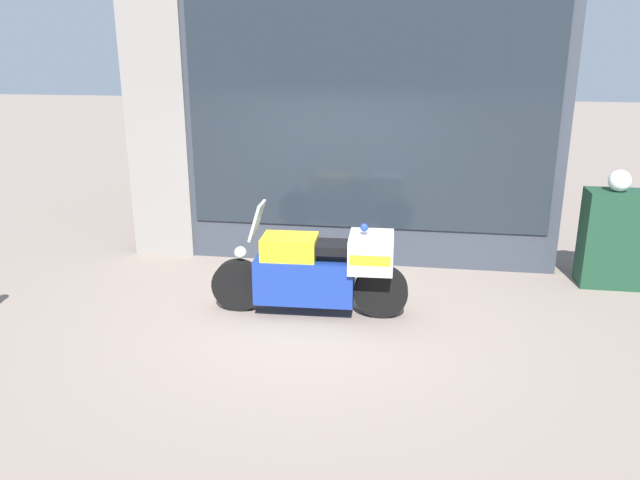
# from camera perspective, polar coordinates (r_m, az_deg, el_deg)

# --- Properties ---
(ground_plane) EXTENTS (60.00, 60.00, 0.00)m
(ground_plane) POSITION_cam_1_polar(r_m,az_deg,el_deg) (7.26, -0.43, -6.79)
(ground_plane) COLOR gray
(shop_building) EXTENTS (5.99, 0.55, 4.09)m
(shop_building) POSITION_cam_1_polar(r_m,az_deg,el_deg) (8.71, -0.96, 11.33)
(shop_building) COLOR #333842
(shop_building) RESTS_ON ground
(window_display) EXTENTS (4.65, 0.30, 1.83)m
(window_display) POSITION_cam_1_polar(r_m,az_deg,el_deg) (8.95, 4.01, 0.95)
(window_display) COLOR slate
(window_display) RESTS_ON ground
(paramedic_motorcycle) EXTENTS (2.27, 0.64, 1.30)m
(paramedic_motorcycle) POSITION_cam_1_polar(r_m,az_deg,el_deg) (7.08, -0.11, -2.66)
(paramedic_motorcycle) COLOR black
(paramedic_motorcycle) RESTS_ON ground
(utility_cabinet) EXTENTS (0.82, 0.46, 1.24)m
(utility_cabinet) POSITION_cam_1_polar(r_m,az_deg,el_deg) (8.76, 25.38, 0.10)
(utility_cabinet) COLOR #193D28
(utility_cabinet) RESTS_ON ground
(white_helmet) EXTENTS (0.27, 0.27, 0.27)m
(white_helmet) POSITION_cam_1_polar(r_m,az_deg,el_deg) (8.53, 25.72, 4.91)
(white_helmet) COLOR white
(white_helmet) RESTS_ON utility_cabinet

